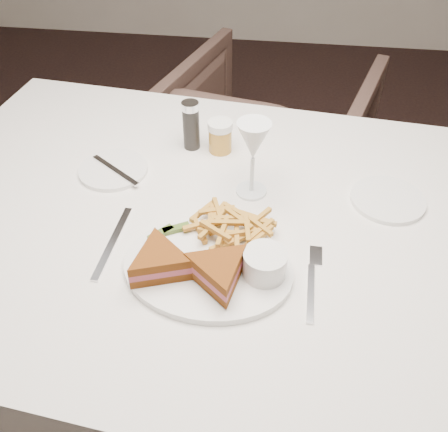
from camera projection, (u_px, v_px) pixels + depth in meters
name	position (u px, v px, depth m)	size (l,w,h in m)	color
ground	(213.00, 329.00, 1.73)	(5.00, 5.00, 0.00)	black
table	(227.00, 325.00, 1.29)	(1.44, 0.96, 0.75)	silver
chair_far	(268.00, 141.00, 1.96)	(0.71, 0.66, 0.73)	#4B352E
table_setting	(220.00, 222.00, 0.98)	(0.78, 0.62, 0.18)	white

